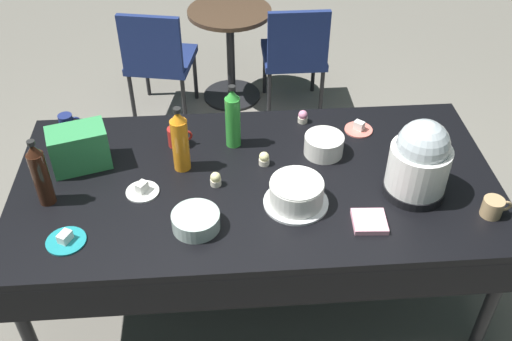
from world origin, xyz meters
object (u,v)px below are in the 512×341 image
(potluck_table, at_px, (256,189))
(frosted_layer_cake, at_px, (296,193))
(maroon_chair_left, at_px, (158,57))
(maroon_chair_right, at_px, (295,52))
(soda_carton, at_px, (79,148))
(slow_cooker, at_px, (420,161))
(soda_bottle_orange_juice, at_px, (180,141))
(dessert_plate_teal, at_px, (66,240))
(ceramic_snack_bowl, at_px, (324,145))
(coffee_mug_red, at_px, (177,137))
(soda_bottle_cola, at_px, (40,174))
(coffee_mug_navy, at_px, (67,122))
(dessert_plate_white, at_px, (142,190))
(dessert_plate_coral, at_px, (359,128))
(cupcake_vanilla, at_px, (303,117))
(cupcake_rose, at_px, (216,179))
(soda_bottle_lime_soda, at_px, (233,118))
(cupcake_lemon, at_px, (264,159))
(coffee_mug_tan, at_px, (493,207))
(glass_salad_bowl, at_px, (196,221))
(cupcake_mint, at_px, (437,149))
(round_cafe_table, at_px, (230,38))

(potluck_table, xyz_separation_m, frosted_layer_cake, (0.16, -0.18, 0.12))
(maroon_chair_left, height_order, maroon_chair_right, same)
(soda_carton, bearing_deg, maroon_chair_left, 64.68)
(slow_cooker, relative_size, soda_bottle_orange_juice, 1.12)
(dessert_plate_teal, height_order, maroon_chair_right, maroon_chair_right)
(slow_cooker, bearing_deg, dessert_plate_teal, -172.40)
(frosted_layer_cake, relative_size, maroon_chair_right, 0.33)
(ceramic_snack_bowl, bearing_deg, soda_bottle_orange_juice, -174.85)
(coffee_mug_red, relative_size, maroon_chair_left, 0.14)
(dessert_plate_teal, bearing_deg, soda_bottle_cola, 115.48)
(coffee_mug_navy, bearing_deg, dessert_plate_teal, -81.04)
(slow_cooker, relative_size, soda_carton, 1.42)
(dessert_plate_white, height_order, coffee_mug_navy, coffee_mug_navy)
(dessert_plate_coral, xyz_separation_m, soda_carton, (-1.35, -0.18, 0.09))
(cupcake_vanilla, bearing_deg, soda_bottle_orange_juice, -151.69)
(dessert_plate_teal, height_order, soda_carton, soda_carton)
(cupcake_rose, bearing_deg, soda_bottle_lime_soda, 72.78)
(soda_bottle_lime_soda, xyz_separation_m, maroon_chair_left, (-0.47, 1.40, -0.41))
(dessert_plate_teal, relative_size, coffee_mug_navy, 1.47)
(dessert_plate_coral, xyz_separation_m, soda_bottle_lime_soda, (-0.64, -0.07, 0.14))
(frosted_layer_cake, relative_size, ceramic_snack_bowl, 1.51)
(potluck_table, relative_size, cupcake_lemon, 32.59)
(dessert_plate_white, bearing_deg, coffee_mug_red, 67.18)
(coffee_mug_tan, relative_size, maroon_chair_right, 0.15)
(glass_salad_bowl, bearing_deg, coffee_mug_tan, -0.78)
(glass_salad_bowl, height_order, maroon_chair_right, maroon_chair_right)
(slow_cooker, xyz_separation_m, dessert_plate_teal, (-1.49, -0.20, -0.16))
(dessert_plate_teal, bearing_deg, ceramic_snack_bowl, 24.01)
(glass_salad_bowl, distance_m, coffee_mug_navy, 0.99)
(coffee_mug_red, bearing_deg, soda_bottle_cola, -146.08)
(cupcake_mint, relative_size, maroon_chair_right, 0.08)
(slow_cooker, xyz_separation_m, dessert_plate_coral, (-0.14, 0.48, -0.16))
(ceramic_snack_bowl, relative_size, maroon_chair_left, 0.22)
(ceramic_snack_bowl, distance_m, round_cafe_table, 1.79)
(dessert_plate_coral, xyz_separation_m, maroon_chair_left, (-1.11, 1.33, -0.27))
(dessert_plate_teal, xyz_separation_m, soda_carton, (-0.01, 0.50, 0.09))
(dessert_plate_coral, height_order, coffee_mug_tan, coffee_mug_tan)
(ceramic_snack_bowl, relative_size, soda_bottle_lime_soda, 0.57)
(soda_bottle_cola, bearing_deg, cupcake_vanilla, 23.58)
(soda_bottle_orange_juice, xyz_separation_m, coffee_mug_tan, (1.32, -0.41, -0.11))
(slow_cooker, bearing_deg, cupcake_vanilla, 126.02)
(coffee_mug_tan, xyz_separation_m, maroon_chair_right, (-0.58, 1.97, -0.30))
(cupcake_rose, xyz_separation_m, round_cafe_table, (0.13, 1.92, -0.28))
(potluck_table, height_order, coffee_mug_red, coffee_mug_red)
(coffee_mug_red, relative_size, coffee_mug_navy, 1.09)
(soda_bottle_cola, height_order, coffee_mug_tan, soda_bottle_cola)
(soda_bottle_cola, distance_m, soda_bottle_orange_juice, 0.61)
(soda_bottle_lime_soda, height_order, round_cafe_table, soda_bottle_lime_soda)
(cupcake_mint, xyz_separation_m, soda_bottle_lime_soda, (-0.97, 0.15, 0.12))
(cupcake_mint, bearing_deg, ceramic_snack_bowl, 174.81)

